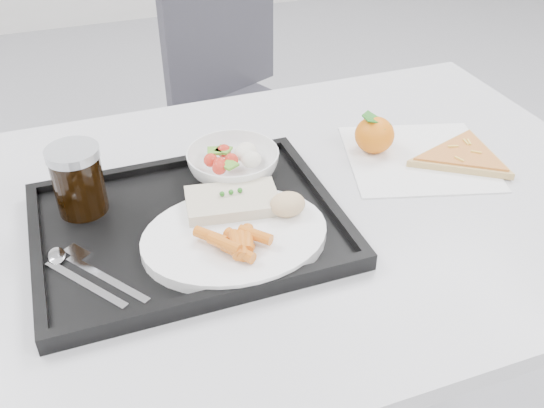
% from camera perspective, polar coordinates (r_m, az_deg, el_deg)
% --- Properties ---
extents(table, '(1.20, 0.80, 0.75)m').
position_cam_1_polar(table, '(1.02, 0.22, -3.02)').
color(table, '#B6B6B8').
rests_on(table, ground).
extents(chair, '(0.56, 0.57, 0.93)m').
position_cam_1_polar(chair, '(1.86, -3.70, 10.86)').
color(chair, '#33333A').
rests_on(chair, ground).
extents(tray, '(0.45, 0.35, 0.03)m').
position_cam_1_polar(tray, '(0.92, -7.86, -2.12)').
color(tray, black).
rests_on(tray, table).
extents(dinner_plate, '(0.27, 0.27, 0.02)m').
position_cam_1_polar(dinner_plate, '(0.87, -3.50, -3.12)').
color(dinner_plate, white).
rests_on(dinner_plate, tray).
extents(fish_fillet, '(0.15, 0.10, 0.03)m').
position_cam_1_polar(fish_fillet, '(0.91, -3.76, 0.30)').
color(fish_fillet, beige).
rests_on(fish_fillet, dinner_plate).
extents(bread_roll, '(0.06, 0.06, 0.03)m').
position_cam_1_polar(bread_roll, '(0.89, 1.47, -0.03)').
color(bread_roll, beige).
rests_on(bread_roll, dinner_plate).
extents(salad_bowl, '(0.15, 0.15, 0.05)m').
position_cam_1_polar(salad_bowl, '(1.00, -3.69, 3.78)').
color(salad_bowl, white).
rests_on(salad_bowl, tray).
extents(cola_glass, '(0.08, 0.08, 0.11)m').
position_cam_1_polar(cola_glass, '(0.95, -17.81, 2.27)').
color(cola_glass, black).
rests_on(cola_glass, tray).
extents(cutlery, '(0.13, 0.16, 0.01)m').
position_cam_1_polar(cutlery, '(0.87, -17.53, -5.95)').
color(cutlery, silver).
rests_on(cutlery, tray).
extents(napkin, '(0.31, 0.30, 0.00)m').
position_cam_1_polar(napkin, '(1.12, 13.56, 4.26)').
color(napkin, silver).
rests_on(napkin, table).
extents(tangerine, '(0.08, 0.08, 0.07)m').
position_cam_1_polar(tangerine, '(1.11, 9.63, 6.45)').
color(tangerine, orange).
rests_on(tangerine, napkin).
extents(pizza_slice, '(0.24, 0.24, 0.02)m').
position_cam_1_polar(pizza_slice, '(1.13, 17.54, 4.33)').
color(pizza_slice, '#D6B770').
rests_on(pizza_slice, napkin).
extents(carrot_pile, '(0.10, 0.09, 0.03)m').
position_cam_1_polar(carrot_pile, '(0.83, -3.35, -3.59)').
color(carrot_pile, '#CE6317').
rests_on(carrot_pile, dinner_plate).
extents(salad_contents, '(0.09, 0.08, 0.03)m').
position_cam_1_polar(salad_contents, '(1.00, -3.40, 4.45)').
color(salad_contents, red).
rests_on(salad_contents, salad_bowl).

